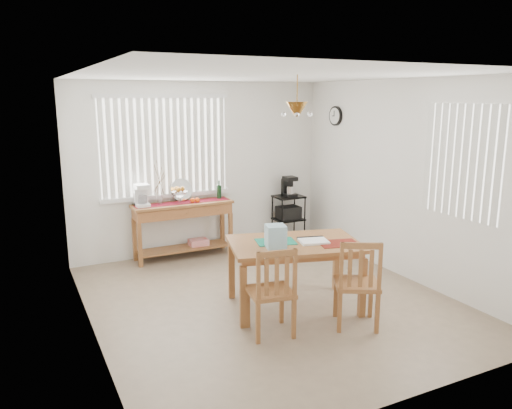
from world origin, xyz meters
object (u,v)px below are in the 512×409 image
sideboard (184,216)px  cart_items (289,187)px  wire_cart (288,214)px  chair_left (272,292)px  dining_table (294,250)px  chair_right (357,284)px

sideboard → cart_items: 1.82m
sideboard → wire_cart: size_ratio=1.89×
wire_cart → chair_left: chair_left is taller
dining_table → cart_items: bearing=61.5°
cart_items → dining_table: size_ratio=0.20×
chair_left → chair_right: (0.88, -0.23, 0.01)m
dining_table → chair_right: size_ratio=1.70×
dining_table → chair_left: 0.78m
cart_items → chair_left: cart_items is taller
sideboard → chair_left: bearing=-90.3°
chair_right → wire_cart: bearing=73.0°
dining_table → chair_right: chair_right is taller
sideboard → dining_table: 2.37m
wire_cart → chair_right: bearing=-107.0°
cart_items → chair_left: (-1.81, -2.79, -0.47)m
dining_table → chair_left: chair_left is taller
wire_cart → sideboard: bearing=179.3°
sideboard → chair_left: 2.81m
dining_table → sideboard: bearing=103.2°
chair_left → dining_table: bearing=41.8°
wire_cart → chair_right: size_ratio=0.82×
chair_right → dining_table: bearing=114.2°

